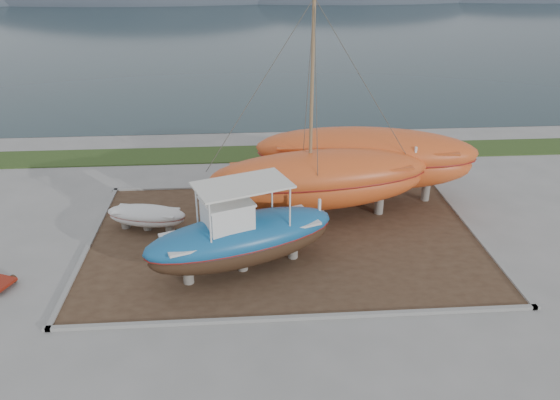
{
  "coord_description": "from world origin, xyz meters",
  "views": [
    {
      "loc": [
        -1.85,
        -18.48,
        12.75
      ],
      "look_at": [
        -0.25,
        4.0,
        2.05
      ],
      "focal_mm": 35.0,
      "sensor_mm": 36.0,
      "label": 1
    }
  ],
  "objects_px": {
    "blue_caique": "(241,229)",
    "white_dinghy": "(147,218)",
    "orange_sailboat": "(323,118)",
    "orange_bare_hull": "(365,165)"
  },
  "relations": [
    {
      "from": "blue_caique",
      "to": "orange_sailboat",
      "type": "relative_size",
      "value": 0.75
    },
    {
      "from": "white_dinghy",
      "to": "orange_sailboat",
      "type": "relative_size",
      "value": 0.36
    },
    {
      "from": "blue_caique",
      "to": "white_dinghy",
      "type": "distance_m",
      "value": 6.22
    },
    {
      "from": "white_dinghy",
      "to": "orange_sailboat",
      "type": "xyz_separation_m",
      "value": [
        8.5,
        0.51,
        4.7
      ]
    },
    {
      "from": "orange_sailboat",
      "to": "orange_bare_hull",
      "type": "height_order",
      "value": "orange_sailboat"
    },
    {
      "from": "orange_sailboat",
      "to": "orange_bare_hull",
      "type": "bearing_deg",
      "value": 33.71
    },
    {
      "from": "blue_caique",
      "to": "orange_sailboat",
      "type": "bearing_deg",
      "value": 28.17
    },
    {
      "from": "blue_caique",
      "to": "white_dinghy",
      "type": "xyz_separation_m",
      "value": [
        -4.58,
        3.96,
        -1.4
      ]
    },
    {
      "from": "blue_caique",
      "to": "orange_bare_hull",
      "type": "distance_m",
      "value": 9.48
    },
    {
      "from": "white_dinghy",
      "to": "orange_bare_hull",
      "type": "xyz_separation_m",
      "value": [
        11.19,
        2.84,
        1.32
      ]
    }
  ]
}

